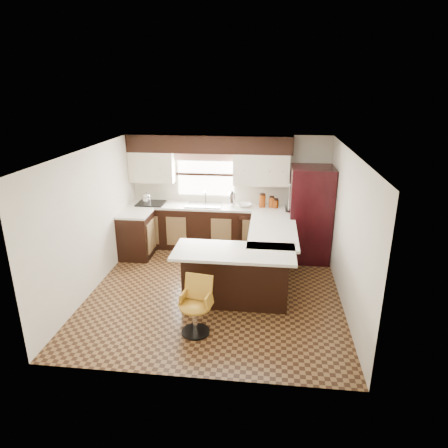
# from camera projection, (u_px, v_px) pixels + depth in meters

# --- Properties ---
(floor) EXTENTS (4.40, 4.40, 0.00)m
(floor) POSITION_uv_depth(u_px,v_px,m) (216.00, 290.00, 6.92)
(floor) COLOR #49301A
(floor) RESTS_ON ground
(ceiling) EXTENTS (4.40, 4.40, 0.00)m
(ceiling) POSITION_uv_depth(u_px,v_px,m) (215.00, 151.00, 6.12)
(ceiling) COLOR silver
(ceiling) RESTS_ON wall_back
(wall_back) EXTENTS (4.40, 0.00, 4.40)m
(wall_back) POSITION_uv_depth(u_px,v_px,m) (229.00, 191.00, 8.58)
(wall_back) COLOR beige
(wall_back) RESTS_ON floor
(wall_front) EXTENTS (4.40, 0.00, 4.40)m
(wall_front) POSITION_uv_depth(u_px,v_px,m) (188.00, 290.00, 4.46)
(wall_front) COLOR beige
(wall_front) RESTS_ON floor
(wall_left) EXTENTS (0.00, 4.40, 4.40)m
(wall_left) POSITION_uv_depth(u_px,v_px,m) (92.00, 220.00, 6.75)
(wall_left) COLOR beige
(wall_left) RESTS_ON floor
(wall_right) EXTENTS (0.00, 4.40, 4.40)m
(wall_right) POSITION_uv_depth(u_px,v_px,m) (347.00, 230.00, 6.29)
(wall_right) COLOR beige
(wall_right) RESTS_ON floor
(base_cab_back) EXTENTS (3.30, 0.60, 0.90)m
(base_cab_back) POSITION_uv_depth(u_px,v_px,m) (207.00, 227.00, 8.60)
(base_cab_back) COLOR black
(base_cab_back) RESTS_ON floor
(base_cab_left) EXTENTS (0.60, 0.70, 0.90)m
(base_cab_left) POSITION_uv_depth(u_px,v_px,m) (137.00, 236.00, 8.14)
(base_cab_left) COLOR black
(base_cab_left) RESTS_ON floor
(counter_back) EXTENTS (3.30, 0.60, 0.04)m
(counter_back) POSITION_uv_depth(u_px,v_px,m) (207.00, 206.00, 8.44)
(counter_back) COLOR silver
(counter_back) RESTS_ON base_cab_back
(counter_left) EXTENTS (0.60, 0.70, 0.04)m
(counter_left) POSITION_uv_depth(u_px,v_px,m) (135.00, 214.00, 7.98)
(counter_left) COLOR silver
(counter_left) RESTS_ON base_cab_left
(soffit) EXTENTS (3.40, 0.35, 0.36)m
(soffit) POSITION_uv_depth(u_px,v_px,m) (209.00, 144.00, 8.12)
(soffit) COLOR black
(soffit) RESTS_ON wall_back
(upper_cab_left) EXTENTS (0.94, 0.35, 0.64)m
(upper_cab_left) POSITION_uv_depth(u_px,v_px,m) (152.00, 167.00, 8.42)
(upper_cab_left) COLOR beige
(upper_cab_left) RESTS_ON wall_back
(upper_cab_right) EXTENTS (1.14, 0.35, 0.64)m
(upper_cab_right) POSITION_uv_depth(u_px,v_px,m) (261.00, 169.00, 8.17)
(upper_cab_right) COLOR beige
(upper_cab_right) RESTS_ON wall_back
(window_pane) EXTENTS (1.20, 0.02, 0.90)m
(window_pane) POSITION_uv_depth(u_px,v_px,m) (206.00, 174.00, 8.50)
(window_pane) COLOR white
(window_pane) RESTS_ON wall_back
(valance) EXTENTS (1.30, 0.06, 0.18)m
(valance) POSITION_uv_depth(u_px,v_px,m) (205.00, 157.00, 8.33)
(valance) COLOR #D19B93
(valance) RESTS_ON wall_back
(sink) EXTENTS (0.75, 0.45, 0.03)m
(sink) POSITION_uv_depth(u_px,v_px,m) (204.00, 205.00, 8.41)
(sink) COLOR #B2B2B7
(sink) RESTS_ON counter_back
(dishwasher) EXTENTS (0.58, 0.03, 0.78)m
(dishwasher) POSITION_uv_depth(u_px,v_px,m) (253.00, 235.00, 8.23)
(dishwasher) COLOR black
(dishwasher) RESTS_ON floor
(cooktop) EXTENTS (0.58, 0.50, 0.02)m
(cooktop) POSITION_uv_depth(u_px,v_px,m) (151.00, 203.00, 8.54)
(cooktop) COLOR black
(cooktop) RESTS_ON counter_back
(peninsula_long) EXTENTS (0.60, 1.95, 0.90)m
(peninsula_long) POSITION_uv_depth(u_px,v_px,m) (269.00, 254.00, 7.25)
(peninsula_long) COLOR black
(peninsula_long) RESTS_ON floor
(peninsula_return) EXTENTS (1.65, 0.60, 0.90)m
(peninsula_return) POSITION_uv_depth(u_px,v_px,m) (236.00, 277.00, 6.40)
(peninsula_return) COLOR black
(peninsula_return) RESTS_ON floor
(counter_pen_long) EXTENTS (0.84, 1.95, 0.04)m
(counter_pen_long) POSITION_uv_depth(u_px,v_px,m) (273.00, 230.00, 7.09)
(counter_pen_long) COLOR silver
(counter_pen_long) RESTS_ON peninsula_long
(counter_pen_return) EXTENTS (1.89, 0.84, 0.04)m
(counter_pen_return) POSITION_uv_depth(u_px,v_px,m) (234.00, 252.00, 6.16)
(counter_pen_return) COLOR silver
(counter_pen_return) RESTS_ON peninsula_return
(refrigerator) EXTENTS (0.81, 0.78, 1.89)m
(refrigerator) POSITION_uv_depth(u_px,v_px,m) (310.00, 214.00, 7.87)
(refrigerator) COLOR black
(refrigerator) RESTS_ON floor
(bar_chair) EXTENTS (0.51, 0.51, 0.84)m
(bar_chair) POSITION_uv_depth(u_px,v_px,m) (195.00, 307.00, 5.59)
(bar_chair) COLOR #B88425
(bar_chair) RESTS_ON floor
(kettle) EXTENTS (0.18, 0.18, 0.24)m
(kettle) POSITION_uv_depth(u_px,v_px,m) (147.00, 197.00, 8.51)
(kettle) COLOR silver
(kettle) RESTS_ON cooktop
(percolator) EXTENTS (0.13, 0.13, 0.29)m
(percolator) POSITION_uv_depth(u_px,v_px,m) (232.00, 200.00, 8.32)
(percolator) COLOR silver
(percolator) RESTS_ON counter_back
(mixing_bowl) EXTENTS (0.30, 0.30, 0.07)m
(mixing_bowl) POSITION_uv_depth(u_px,v_px,m) (245.00, 205.00, 8.33)
(mixing_bowl) COLOR white
(mixing_bowl) RESTS_ON counter_back
(canister_large) EXTENTS (0.14, 0.14, 0.26)m
(canister_large) POSITION_uv_depth(u_px,v_px,m) (262.00, 201.00, 8.28)
(canister_large) COLOR #85360C
(canister_large) RESTS_ON counter_back
(canister_med) EXTENTS (0.12, 0.12, 0.21)m
(canister_med) POSITION_uv_depth(u_px,v_px,m) (272.00, 203.00, 8.26)
(canister_med) COLOR #85360C
(canister_med) RESTS_ON counter_back
(canister_small) EXTENTS (0.13, 0.13, 0.16)m
(canister_small) POSITION_uv_depth(u_px,v_px,m) (275.00, 204.00, 8.26)
(canister_small) COLOR #85360C
(canister_small) RESTS_ON counter_back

